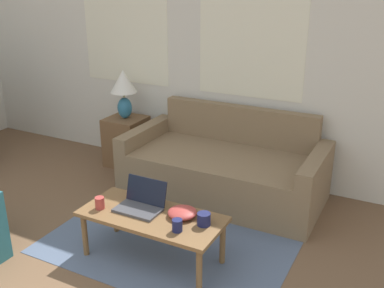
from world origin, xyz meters
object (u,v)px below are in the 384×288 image
at_px(laptop, 141,203).
at_px(snack_bowl, 182,212).
at_px(cup_yellow, 177,225).
at_px(couch, 225,169).
at_px(coffee_table, 152,220).
at_px(cup_white, 100,203).
at_px(cup_navy, 204,219).
at_px(table_lamp, 124,88).

bearing_deg(laptop, snack_bowl, 7.20).
bearing_deg(cup_yellow, laptop, 158.94).
xyz_separation_m(couch, coffee_table, (-0.04, -1.29, 0.08)).
relative_size(cup_white, snack_bowl, 0.43).
relative_size(couch, cup_navy, 19.63).
height_order(coffee_table, cup_navy, cup_navy).
relative_size(table_lamp, snack_bowl, 2.48).
bearing_deg(cup_yellow, snack_bowl, 108.74).
distance_m(coffee_table, snack_bowl, 0.24).
bearing_deg(couch, cup_white, -107.80).
bearing_deg(laptop, coffee_table, -19.23).
height_order(cup_yellow, cup_white, cup_white).
xyz_separation_m(coffee_table, cup_white, (-0.40, -0.10, 0.09)).
bearing_deg(coffee_table, cup_navy, 6.53).
relative_size(coffee_table, snack_bowl, 4.98).
height_order(cup_white, snack_bowl, cup_white).
relative_size(coffee_table, cup_white, 11.69).
bearing_deg(couch, table_lamp, 172.35).
bearing_deg(table_lamp, cup_white, -61.08).
xyz_separation_m(couch, snack_bowl, (0.17, -1.20, 0.15)).
distance_m(laptop, cup_navy, 0.53).
distance_m(coffee_table, cup_white, 0.42).
relative_size(couch, coffee_table, 1.76).
relative_size(coffee_table, cup_navy, 11.17).
height_order(couch, cup_navy, couch).
bearing_deg(couch, cup_yellow, -80.38).
distance_m(couch, cup_yellow, 1.43).
bearing_deg(snack_bowl, cup_white, -163.26).
height_order(table_lamp, cup_navy, table_lamp).
bearing_deg(cup_navy, laptop, -179.52).
bearing_deg(cup_white, laptop, 26.96).
xyz_separation_m(coffee_table, snack_bowl, (0.21, 0.08, 0.07)).
height_order(couch, laptop, couch).
distance_m(couch, coffee_table, 1.29).
bearing_deg(cup_yellow, cup_white, 179.00).
xyz_separation_m(table_lamp, coffee_table, (1.27, -1.46, -0.56)).
bearing_deg(snack_bowl, cup_yellow, -71.26).
distance_m(couch, cup_white, 1.47).
bearing_deg(snack_bowl, cup_navy, -11.02).
distance_m(table_lamp, laptop, 1.88).
bearing_deg(cup_yellow, table_lamp, 134.48).
distance_m(couch, snack_bowl, 1.22).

